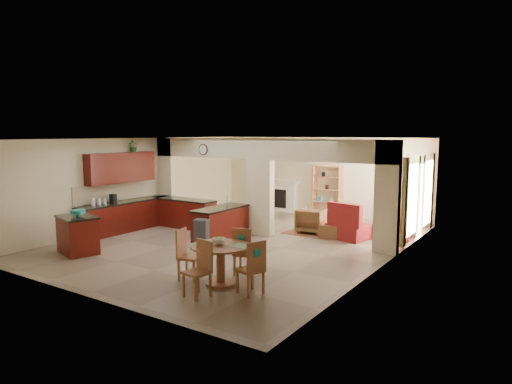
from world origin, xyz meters
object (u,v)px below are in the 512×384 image
Objects in this scene: sofa at (399,221)px; kitchen_island at (78,235)px; dining_table at (221,259)px; armchair at (312,220)px.

kitchen_island is at bearing 132.70° from sofa.
kitchen_island is at bearing -179.15° from dining_table.
armchair is at bearing 97.01° from dining_table.
armchair is at bearing 117.34° from sofa.
dining_table is 6.83m from sofa.
armchair reaches higher than sofa.
kitchen_island is 6.50m from armchair.
dining_table reaches higher than sofa.
sofa is 3.11× the size of armchair.
sofa is (1.53, 6.65, -0.16)m from dining_table.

